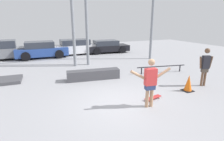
# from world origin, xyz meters

# --- Properties ---
(ground_plane) EXTENTS (36.00, 36.00, 0.00)m
(ground_plane) POSITION_xyz_m (0.00, 0.00, 0.00)
(ground_plane) COLOR #9E9EA3
(skateboarder) EXTENTS (1.50, 0.31, 1.76)m
(skateboarder) POSITION_xyz_m (0.73, -0.68, 0.98)
(skateboarder) COLOR tan
(skateboarder) RESTS_ON ground_plane
(skateboard) EXTENTS (0.81, 0.36, 0.08)m
(skateboard) POSITION_xyz_m (1.24, -0.23, 0.06)
(skateboard) COLOR red
(skateboard) RESTS_ON ground_plane
(grind_box) EXTENTS (2.79, 0.91, 0.51)m
(grind_box) POSITION_xyz_m (-0.18, 3.05, 0.26)
(grind_box) COLOR #47474C
(grind_box) RESTS_ON ground_plane
(grind_rail) EXTENTS (3.01, 0.61, 0.42)m
(grind_rail) POSITION_xyz_m (3.90, 2.62, 0.34)
(grind_rail) COLOR black
(grind_rail) RESTS_ON ground_plane
(canopy_support_left) EXTENTS (5.43, 0.20, 6.71)m
(canopy_support_left) POSITION_xyz_m (-3.08, 6.29, 4.01)
(canopy_support_left) COLOR gray
(canopy_support_left) RESTS_ON ground_plane
(canopy_support_right) EXTENTS (5.43, 0.20, 6.71)m
(canopy_support_right) POSITION_xyz_m (3.08, 6.29, 4.01)
(canopy_support_right) COLOR gray
(canopy_support_right) RESTS_ON ground_plane
(parked_car_grey) EXTENTS (4.19, 2.12, 1.51)m
(parked_car_grey) POSITION_xyz_m (-5.32, 10.74, 0.73)
(parked_car_grey) COLOR slate
(parked_car_grey) RESTS_ON ground_plane
(parked_car_blue) EXTENTS (4.06, 1.92, 1.36)m
(parked_car_blue) POSITION_xyz_m (-2.42, 10.23, 0.66)
(parked_car_blue) COLOR #284793
(parked_car_blue) RESTS_ON ground_plane
(parked_car_white) EXTENTS (4.63, 1.99, 1.37)m
(parked_car_white) POSITION_xyz_m (0.62, 10.69, 0.67)
(parked_car_white) COLOR white
(parked_car_white) RESTS_ON ground_plane
(parked_car_black) EXTENTS (4.17, 2.05, 1.19)m
(parked_car_black) POSITION_xyz_m (3.53, 10.39, 0.59)
(parked_car_black) COLOR black
(parked_car_black) RESTS_ON ground_plane
(bystander) EXTENTS (0.66, 0.26, 1.80)m
(bystander) POSITION_xyz_m (4.31, 0.07, 1.03)
(bystander) COLOR brown
(bystander) RESTS_ON ground_plane
(traffic_cone) EXTENTS (0.42, 0.42, 0.73)m
(traffic_cone) POSITION_xyz_m (3.16, -0.13, 0.36)
(traffic_cone) COLOR black
(traffic_cone) RESTS_ON ground_plane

